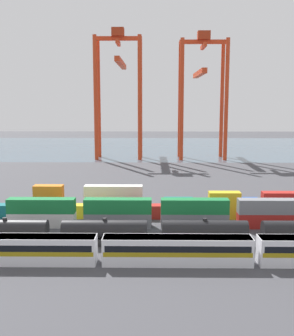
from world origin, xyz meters
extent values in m
plane|color=#424247|center=(0.00, 40.00, 0.00)|extent=(420.00, 420.00, 0.00)
cube|color=#475B6B|center=(0.00, 134.08, 0.00)|extent=(400.00, 110.00, 0.01)
cube|color=silver|center=(-28.03, -20.94, 1.95)|extent=(20.66, 3.10, 3.90)
cube|color=#9E8414|center=(-28.03, -20.94, 1.85)|extent=(20.25, 3.14, 0.64)
cube|color=black|center=(-28.03, -20.94, 2.63)|extent=(19.83, 3.13, 0.90)
cube|color=slate|center=(-28.03, -20.94, 3.72)|extent=(20.45, 2.85, 0.36)
cube|color=silver|center=(-6.47, -20.94, 1.95)|extent=(20.66, 3.10, 3.90)
cube|color=#9E8414|center=(-6.47, -20.94, 1.85)|extent=(20.25, 3.14, 0.64)
cube|color=black|center=(-6.47, -20.94, 2.63)|extent=(19.83, 3.13, 0.90)
cube|color=slate|center=(-6.47, -20.94, 3.72)|extent=(20.45, 2.85, 0.36)
cube|color=#232326|center=(-33.19, -13.00, 0.55)|extent=(13.38, 2.50, 1.10)
cylinder|color=black|center=(-33.19, -13.00, 2.52)|extent=(13.38, 2.85, 2.85)
cylinder|color=black|center=(-33.19, -13.00, 4.13)|extent=(0.70, 0.70, 0.36)
cube|color=#232326|center=(-17.45, -13.00, 0.55)|extent=(13.38, 2.50, 1.10)
cylinder|color=black|center=(-17.45, -13.00, 2.52)|extent=(13.38, 2.85, 2.85)
cylinder|color=black|center=(-17.45, -13.00, 4.13)|extent=(0.70, 0.70, 0.36)
cube|color=#232326|center=(-1.71, -13.00, 0.55)|extent=(13.38, 2.50, 1.10)
cylinder|color=black|center=(-1.71, -13.00, 2.52)|extent=(13.38, 2.85, 2.85)
cylinder|color=black|center=(-1.71, -13.00, 4.13)|extent=(0.70, 0.70, 0.36)
cube|color=silver|center=(-29.90, -3.46, 1.30)|extent=(12.10, 2.44, 2.60)
cube|color=#197538|center=(-29.90, -3.46, 3.90)|extent=(12.10, 2.44, 2.60)
cube|color=slate|center=(-16.13, -3.46, 1.30)|extent=(12.10, 2.44, 2.60)
cube|color=#197538|center=(-16.13, -3.46, 3.90)|extent=(12.10, 2.44, 2.60)
cube|color=slate|center=(-2.35, -3.46, 1.30)|extent=(12.10, 2.44, 2.60)
cube|color=#197538|center=(-2.35, -3.46, 3.90)|extent=(12.10, 2.44, 2.60)
cube|color=#AD211C|center=(11.42, -3.46, 1.30)|extent=(12.10, 2.44, 2.60)
cube|color=slate|center=(11.42, -3.46, 3.90)|extent=(12.10, 2.44, 2.60)
cube|color=#146066|center=(-35.93, 2.58, 1.30)|extent=(12.10, 2.44, 2.60)
cube|color=gold|center=(-22.63, 2.58, 1.30)|extent=(12.10, 2.44, 2.60)
cube|color=#AD211C|center=(-9.33, 2.58, 1.30)|extent=(12.10, 2.44, 2.60)
cube|color=gold|center=(3.98, 2.58, 1.30)|extent=(6.04, 2.44, 2.60)
cube|color=gold|center=(3.98, 2.58, 3.90)|extent=(6.04, 2.44, 2.60)
cube|color=slate|center=(17.28, 2.58, 1.30)|extent=(12.10, 2.44, 2.60)
cube|color=#AD211C|center=(17.28, 2.58, 3.90)|extent=(12.10, 2.44, 2.60)
cube|color=slate|center=(-31.59, 8.63, 1.30)|extent=(6.04, 2.44, 2.60)
cube|color=orange|center=(-31.59, 8.63, 3.90)|extent=(6.04, 2.44, 2.60)
cube|color=maroon|center=(-18.04, 8.63, 1.30)|extent=(12.10, 2.44, 2.60)
cube|color=silver|center=(-18.04, 8.63, 3.90)|extent=(12.10, 2.44, 2.60)
cube|color=#146066|center=(-4.49, 8.63, 1.30)|extent=(6.04, 2.44, 2.60)
cube|color=#1C4299|center=(9.06, 8.63, 1.30)|extent=(6.04, 2.44, 2.60)
cylinder|color=red|center=(-31.95, 86.90, 23.79)|extent=(1.50, 1.50, 47.58)
cylinder|color=red|center=(-14.96, 86.90, 23.79)|extent=(1.50, 1.50, 47.58)
cylinder|color=red|center=(-31.95, 96.04, 23.79)|extent=(1.50, 1.50, 47.58)
cylinder|color=red|center=(-14.96, 96.04, 23.79)|extent=(1.50, 1.50, 47.58)
cube|color=red|center=(-23.46, 91.47, 46.78)|extent=(18.60, 1.20, 1.60)
cube|color=red|center=(-23.46, 91.47, 45.18)|extent=(1.20, 10.74, 1.60)
cube|color=red|center=(-23.46, 105.99, 38.66)|extent=(2.00, 41.50, 2.00)
cube|color=#9F2C14|center=(-23.46, 91.47, 49.18)|extent=(4.80, 4.00, 3.20)
cylinder|color=red|center=(1.19, 86.17, 23.12)|extent=(1.50, 1.50, 46.24)
cylinder|color=red|center=(18.26, 86.17, 23.12)|extent=(1.50, 1.50, 46.24)
cylinder|color=red|center=(1.19, 96.77, 23.12)|extent=(1.50, 1.50, 46.24)
cylinder|color=red|center=(18.26, 96.77, 23.12)|extent=(1.50, 1.50, 46.24)
cube|color=red|center=(9.73, 91.47, 45.44)|extent=(18.68, 1.20, 1.60)
cube|color=red|center=(9.73, 91.47, 43.84)|extent=(1.20, 12.19, 1.60)
cube|color=red|center=(9.73, 104.29, 34.33)|extent=(2.00, 36.64, 2.00)
cube|color=#9F2C14|center=(9.73, 91.47, 47.84)|extent=(4.80, 4.00, 3.20)
camera|label=1|loc=(-9.89, -76.72, 22.21)|focal=44.93mm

